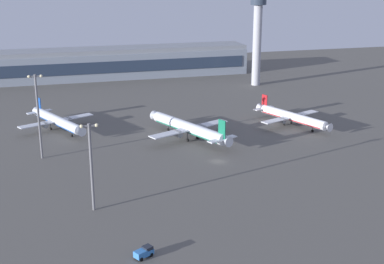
{
  "coord_description": "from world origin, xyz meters",
  "views": [
    {
      "loc": [
        -50.04,
        -147.4,
        58.26
      ],
      "look_at": [
        -3.01,
        20.07,
        4.0
      ],
      "focal_mm": 49.11,
      "sensor_mm": 36.0,
      "label": 1
    }
  ],
  "objects_px": {
    "airplane_mid_apron": "(189,128)",
    "cargo_loader": "(144,252)",
    "apron_light_central": "(91,161)",
    "airplane_far_stand": "(57,121)",
    "control_tower": "(257,31)",
    "apron_light_east": "(38,112)",
    "airplane_terminal_side": "(291,117)"
  },
  "relations": [
    {
      "from": "control_tower",
      "to": "airplane_far_stand",
      "type": "bearing_deg",
      "value": -151.85
    },
    {
      "from": "airplane_mid_apron",
      "to": "airplane_far_stand",
      "type": "height_order",
      "value": "airplane_mid_apron"
    },
    {
      "from": "airplane_far_stand",
      "to": "cargo_loader",
      "type": "xyz_separation_m",
      "value": [
        14.33,
        -99.02,
        -2.49
      ]
    },
    {
      "from": "airplane_far_stand",
      "to": "apron_light_east",
      "type": "distance_m",
      "value": 33.07
    },
    {
      "from": "cargo_loader",
      "to": "apron_light_central",
      "type": "relative_size",
      "value": 0.2
    },
    {
      "from": "control_tower",
      "to": "apron_light_east",
      "type": "distance_m",
      "value": 138.64
    },
    {
      "from": "cargo_loader",
      "to": "apron_light_east",
      "type": "xyz_separation_m",
      "value": [
        -20.28,
        68.72,
        14.34
      ]
    },
    {
      "from": "control_tower",
      "to": "cargo_loader",
      "type": "distance_m",
      "value": 179.53
    },
    {
      "from": "airplane_far_stand",
      "to": "cargo_loader",
      "type": "distance_m",
      "value": 100.08
    },
    {
      "from": "airplane_terminal_side",
      "to": "apron_light_east",
      "type": "xyz_separation_m",
      "value": [
        -93.33,
        -11.8,
        11.94
      ]
    },
    {
      "from": "control_tower",
      "to": "airplane_terminal_side",
      "type": "xyz_separation_m",
      "value": [
        -15.29,
        -73.44,
        -24.48
      ]
    },
    {
      "from": "cargo_loader",
      "to": "airplane_far_stand",
      "type": "bearing_deg",
      "value": 160.09
    },
    {
      "from": "airplane_terminal_side",
      "to": "apron_light_east",
      "type": "height_order",
      "value": "apron_light_east"
    },
    {
      "from": "airplane_terminal_side",
      "to": "apron_light_central",
      "type": "relative_size",
      "value": 1.55
    },
    {
      "from": "airplane_terminal_side",
      "to": "apron_light_central",
      "type": "bearing_deg",
      "value": 12.47
    },
    {
      "from": "airplane_far_stand",
      "to": "apron_light_east",
      "type": "bearing_deg",
      "value": 54.49
    },
    {
      "from": "control_tower",
      "to": "airplane_terminal_side",
      "type": "relative_size",
      "value": 1.4
    },
    {
      "from": "apron_light_east",
      "to": "airplane_mid_apron",
      "type": "bearing_deg",
      "value": 7.01
    },
    {
      "from": "airplane_terminal_side",
      "to": "apron_light_east",
      "type": "distance_m",
      "value": 94.83
    },
    {
      "from": "control_tower",
      "to": "apron_light_east",
      "type": "relative_size",
      "value": 1.8
    },
    {
      "from": "control_tower",
      "to": "apron_light_east",
      "type": "xyz_separation_m",
      "value": [
        -108.62,
        -85.24,
        -12.53
      ]
    },
    {
      "from": "control_tower",
      "to": "cargo_loader",
      "type": "height_order",
      "value": "control_tower"
    },
    {
      "from": "cargo_loader",
      "to": "apron_light_east",
      "type": "bearing_deg",
      "value": 168.3
    },
    {
      "from": "apron_light_central",
      "to": "airplane_terminal_side",
      "type": "bearing_deg",
      "value": 33.96
    },
    {
      "from": "airplane_far_stand",
      "to": "apron_light_east",
      "type": "height_order",
      "value": "apron_light_east"
    },
    {
      "from": "cargo_loader",
      "to": "apron_light_east",
      "type": "relative_size",
      "value": 0.17
    },
    {
      "from": "apron_light_central",
      "to": "airplane_far_stand",
      "type": "bearing_deg",
      "value": 94.97
    },
    {
      "from": "airplane_terminal_side",
      "to": "airplane_far_stand",
      "type": "bearing_deg",
      "value": -33.45
    },
    {
      "from": "airplane_mid_apron",
      "to": "cargo_loader",
      "type": "xyz_separation_m",
      "value": [
        -30.45,
        -74.95,
        -2.95
      ]
    },
    {
      "from": "airplane_terminal_side",
      "to": "cargo_loader",
      "type": "bearing_deg",
      "value": 26.29
    },
    {
      "from": "control_tower",
      "to": "apron_light_central",
      "type": "distance_m",
      "value": 160.89
    },
    {
      "from": "control_tower",
      "to": "airplane_far_stand",
      "type": "distance_m",
      "value": 118.97
    }
  ]
}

